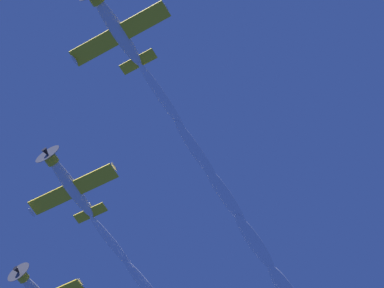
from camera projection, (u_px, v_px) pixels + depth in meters
airplane_lead at (116, 29)px, 74.17m from camera, size 10.17×9.06×2.83m
airplane_left_wingman at (70, 185)px, 81.27m from camera, size 10.15×9.06×2.96m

